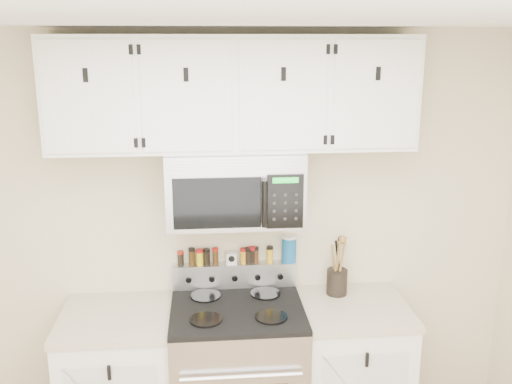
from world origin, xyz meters
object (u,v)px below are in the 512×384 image
at_px(salt_canister, 289,249).
at_px(microwave, 235,187).
at_px(range, 238,377).
at_px(utensil_crock, 337,280).

bearing_deg(salt_canister, microwave, -155.39).
bearing_deg(range, utensil_crock, 15.90).
bearing_deg(microwave, range, -90.23).
relative_size(range, utensil_crock, 2.99).
bearing_deg(salt_canister, utensil_crock, -20.30).
bearing_deg(salt_canister, range, -140.30).
distance_m(microwave, salt_canister, 0.58).
bearing_deg(utensil_crock, salt_canister, 159.70).
xyz_separation_m(range, utensil_crock, (0.62, 0.18, 0.53)).
xyz_separation_m(utensil_crock, salt_canister, (-0.28, 0.10, 0.17)).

